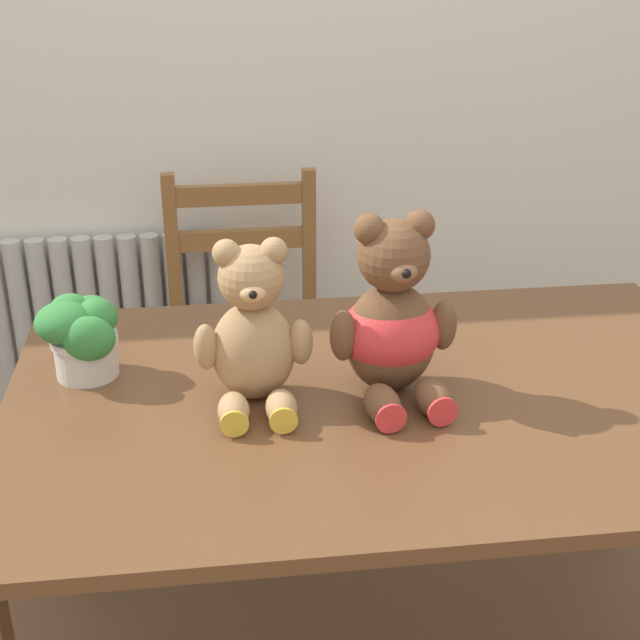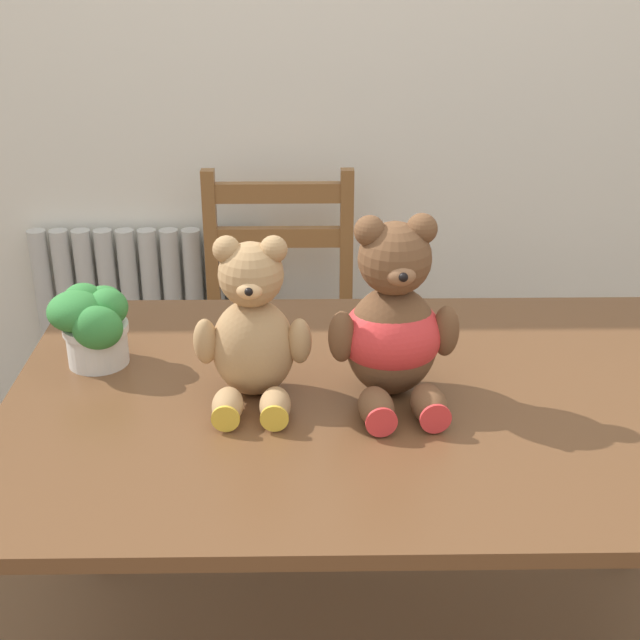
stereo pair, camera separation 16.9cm
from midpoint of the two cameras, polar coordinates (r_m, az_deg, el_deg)
name	(u,v)px [view 1 (the left image)]	position (r m, az deg, el deg)	size (l,w,h in m)	color
wall_back	(310,32)	(2.79, -2.45, 17.94)	(8.00, 0.04, 2.60)	silver
radiator	(115,348)	(3.02, -14.57, -1.80)	(0.77, 0.10, 0.71)	beige
dining_table	(383,431)	(1.81, 1.35, -7.20)	(1.49, 0.95, 0.77)	brown
wooden_chair_behind	(246,335)	(2.70, -6.53, -1.01)	(0.46, 0.44, 0.93)	brown
teddy_bear_left	(253,334)	(1.69, -7.18, -0.95)	(0.23, 0.22, 0.33)	tan
teddy_bear_right	(392,323)	(1.71, 1.84, -0.25)	(0.26, 0.27, 0.37)	brown
potted_plant	(81,333)	(1.86, -17.59, -0.85)	(0.16, 0.15, 0.17)	beige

